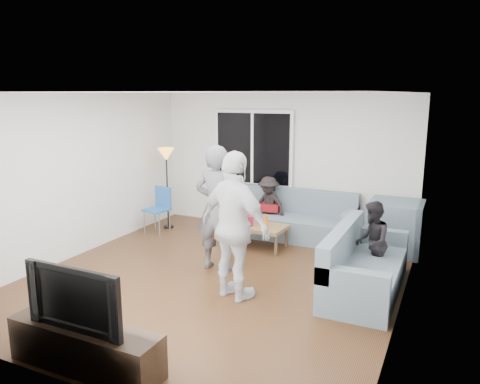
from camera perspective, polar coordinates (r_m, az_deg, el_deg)
The scene contains 30 objects.
floor at distance 6.75m, azimuth -2.99°, elevation -10.66°, with size 5.00×5.50×0.04m, color #56351C.
ceiling at distance 6.23m, azimuth -3.26°, elevation 12.36°, with size 5.00×5.50×0.04m, color white.
wall_back at distance 8.86m, azimuth 5.42°, elevation 3.66°, with size 5.00×0.04×2.60m, color silver.
wall_front at distance 4.22m, azimuth -21.38°, elevation -6.55°, with size 5.00×0.04×2.60m, color silver.
wall_left at distance 7.86m, azimuth -19.54°, elevation 1.94°, with size 0.04×5.50×2.60m, color silver.
wall_right at distance 5.64m, azimuth 20.04°, elevation -1.85°, with size 0.04×5.50×2.60m, color silver.
window_frame at distance 8.97m, azimuth 1.65°, elevation 5.43°, with size 1.62×0.06×1.47m, color white.
window_glass at distance 8.94m, azimuth 1.55°, elevation 5.40°, with size 1.50×0.02×1.35m, color black.
window_mullion at distance 8.93m, azimuth 1.52°, elevation 5.39°, with size 0.05×0.03×1.35m, color white.
radiator at distance 9.16m, azimuth 1.50°, elevation -2.33°, with size 1.30×0.12×0.62m, color silver.
potted_plant at distance 8.85m, azimuth 4.22°, elevation 0.36°, with size 0.19×0.16×0.35m, color #3A712D.
vase at distance 9.15m, azimuth -0.07°, elevation 0.21°, with size 0.17×0.17×0.17m, color silver.
sofa_back_section at distance 8.46m, azimuth 6.33°, elevation -2.81°, with size 2.30×0.85×0.85m, color slate, non-canonical shape.
sofa_right_section at distance 6.38m, azimuth 15.37°, elevation -8.18°, with size 0.85×2.00×0.85m, color slate, non-canonical shape.
sofa_corner at distance 8.08m, azimuth 18.61°, elevation -4.09°, with size 0.85×0.85×0.85m, color slate.
cushion_yellow at distance 8.83m, azimuth -0.54°, elevation -1.54°, with size 0.38×0.32×0.14m, color gold.
cushion_red at distance 8.64m, azimuth 3.78°, elevation -1.87°, with size 0.36×0.30×0.13m, color maroon.
coffee_table at distance 7.95m, azimuth 1.72°, elevation -5.41°, with size 1.10×0.60×0.40m, color olive.
pitcher at distance 7.80m, azimuth 1.04°, elevation -3.57°, with size 0.17×0.17×0.17m, color #9C1C3E.
side_chair at distance 8.84m, azimuth -10.26°, elevation -2.26°, with size 0.40×0.40×0.86m, color #265DA5, non-canonical shape.
floor_lamp at distance 9.06m, azimuth -8.98°, elevation 0.41°, with size 0.32×0.32×1.56m, color #FFAA30, non-canonical shape.
player_left at distance 6.78m, azimuth -2.85°, elevation -2.02°, with size 0.68×0.45×1.88m, color #515156.
player_right at distance 5.80m, azimuth -0.63°, elevation -4.29°, with size 1.12×0.47×1.91m, color silver.
spectator_right at distance 6.66m, azimuth 15.97°, elevation -5.99°, with size 0.56×0.44×1.15m, color black.
spectator_back at distance 8.61m, azimuth 3.52°, elevation -1.67°, with size 0.70×0.40×1.09m, color black.
tv_console at distance 4.86m, azimuth -18.55°, elevation -17.72°, with size 1.60×0.40×0.44m, color black.
television at distance 4.63m, azimuth -18.99°, elevation -11.97°, with size 1.08×0.14×0.62m, color black.
bottle_a at distance 8.08m, azimuth 0.42°, elevation -2.77°, with size 0.07×0.07×0.24m, color #CF4C0C.
bottle_c at distance 7.96m, azimuth 2.40°, elevation -3.21°, with size 0.07×0.07×0.18m, color black.
bottle_d at distance 7.69m, azimuth 3.20°, elevation -3.65°, with size 0.07×0.07×0.21m, color orange.
Camera 1 is at (2.96, -5.48, 2.58)m, focal length 34.52 mm.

